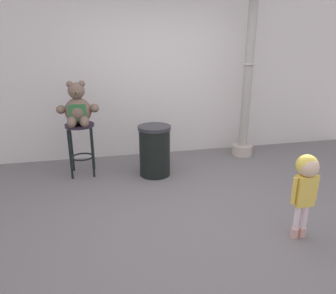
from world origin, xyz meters
TOP-DOWN VIEW (x-y plane):
  - ground_plane at (0.00, 0.00)m, footprint 24.00×24.00m
  - building_wall at (0.00, 2.23)m, footprint 7.45×0.30m
  - bar_stool_with_teddy at (-1.27, 1.40)m, footprint 0.40×0.40m
  - teddy_bear at (-1.27, 1.37)m, footprint 0.58×0.52m
  - child_walking at (0.88, -0.69)m, footprint 0.27×0.22m
  - trash_bin at (-0.24, 1.15)m, footprint 0.47×0.47m
  - lamppost at (1.40, 1.66)m, footprint 0.35×0.35m

SIDE VIEW (x-z plane):
  - ground_plane at x=0.00m, z-range 0.00..0.00m
  - trash_bin at x=-0.24m, z-range 0.00..0.74m
  - bar_stool_with_teddy at x=-1.27m, z-range 0.17..0.93m
  - child_walking at x=0.88m, z-range 0.19..1.06m
  - teddy_bear at x=-1.27m, z-range 0.68..1.29m
  - lamppost at x=1.40m, z-range -0.29..2.35m
  - building_wall at x=0.00m, z-range 0.00..3.20m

